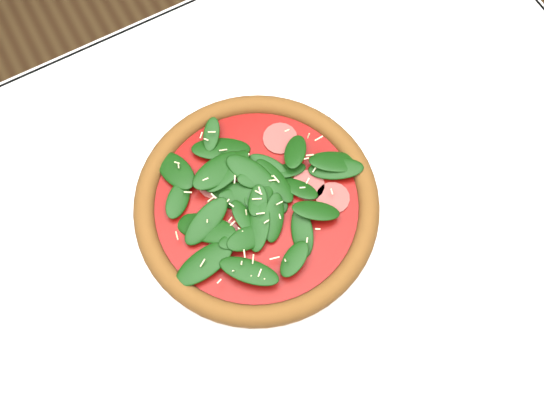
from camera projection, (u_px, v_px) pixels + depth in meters
ground at (259, 327)px, 1.53m from camera, size 6.00×6.00×0.00m
dining_table at (250, 259)px, 0.93m from camera, size 1.21×0.81×0.75m
plate at (257, 209)px, 0.84m from camera, size 0.39×0.39×0.02m
pizza at (256, 203)px, 0.82m from camera, size 0.38×0.38×0.04m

